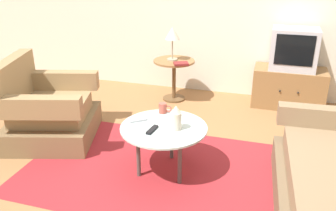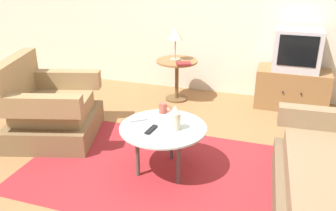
{
  "view_description": "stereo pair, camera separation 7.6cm",
  "coord_description": "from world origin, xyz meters",
  "px_view_note": "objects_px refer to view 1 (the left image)",
  "views": [
    {
      "loc": [
        0.73,
        -2.64,
        1.84
      ],
      "look_at": [
        -0.14,
        0.28,
        0.55
      ],
      "focal_mm": 37.91,
      "sensor_mm": 36.0,
      "label": 1
    },
    {
      "loc": [
        0.8,
        -2.62,
        1.84
      ],
      "look_at": [
        -0.14,
        0.28,
        0.55
      ],
      "focal_mm": 37.91,
      "sensor_mm": 36.0,
      "label": 2
    }
  ],
  "objects_px": {
    "coffee_table": "(164,131)",
    "side_table": "(174,71)",
    "table_lamp": "(172,35)",
    "tv_stand": "(288,88)",
    "tv_remote_silver": "(138,120)",
    "tv_remote_dark": "(152,130)",
    "vase": "(176,118)",
    "armchair": "(47,112)",
    "mug": "(163,108)",
    "book": "(181,64)",
    "television": "(294,49)"
  },
  "relations": [
    {
      "from": "armchair",
      "to": "vase",
      "type": "distance_m",
      "value": 1.56
    },
    {
      "from": "coffee_table",
      "to": "side_table",
      "type": "distance_m",
      "value": 1.78
    },
    {
      "from": "tv_stand",
      "to": "table_lamp",
      "type": "bearing_deg",
      "value": -172.01
    },
    {
      "from": "mug",
      "to": "tv_remote_dark",
      "type": "bearing_deg",
      "value": -86.78
    },
    {
      "from": "book",
      "to": "side_table",
      "type": "bearing_deg",
      "value": 105.21
    },
    {
      "from": "side_table",
      "to": "tv_stand",
      "type": "distance_m",
      "value": 1.52
    },
    {
      "from": "vase",
      "to": "side_table",
      "type": "bearing_deg",
      "value": 106.27
    },
    {
      "from": "mug",
      "to": "tv_remote_silver",
      "type": "height_order",
      "value": "mug"
    },
    {
      "from": "tv_remote_dark",
      "to": "tv_remote_silver",
      "type": "height_order",
      "value": "same"
    },
    {
      "from": "side_table",
      "to": "tv_remote_dark",
      "type": "distance_m",
      "value": 1.87
    },
    {
      "from": "side_table",
      "to": "tv_remote_dark",
      "type": "height_order",
      "value": "side_table"
    },
    {
      "from": "side_table",
      "to": "tv_remote_silver",
      "type": "distance_m",
      "value": 1.7
    },
    {
      "from": "coffee_table",
      "to": "tv_remote_silver",
      "type": "height_order",
      "value": "tv_remote_silver"
    },
    {
      "from": "vase",
      "to": "coffee_table",
      "type": "bearing_deg",
      "value": 174.89
    },
    {
      "from": "table_lamp",
      "to": "tv_remote_dark",
      "type": "xyz_separation_m",
      "value": [
        0.35,
        -1.84,
        -0.43
      ]
    },
    {
      "from": "tv_stand",
      "to": "television",
      "type": "bearing_deg",
      "value": 90.0
    },
    {
      "from": "tv_remote_dark",
      "to": "tv_remote_silver",
      "type": "xyz_separation_m",
      "value": [
        -0.18,
        0.15,
        -0.0
      ]
    },
    {
      "from": "side_table",
      "to": "television",
      "type": "distance_m",
      "value": 1.55
    },
    {
      "from": "table_lamp",
      "to": "tv_stand",
      "type": "bearing_deg",
      "value": 7.99
    },
    {
      "from": "armchair",
      "to": "tv_remote_silver",
      "type": "relative_size",
      "value": 7.3
    },
    {
      "from": "side_table",
      "to": "book",
      "type": "height_order",
      "value": "book"
    },
    {
      "from": "coffee_table",
      "to": "book",
      "type": "height_order",
      "value": "book"
    },
    {
      "from": "armchair",
      "to": "book",
      "type": "height_order",
      "value": "armchair"
    },
    {
      "from": "tv_stand",
      "to": "tv_remote_silver",
      "type": "relative_size",
      "value": 5.78
    },
    {
      "from": "side_table",
      "to": "tv_remote_dark",
      "type": "relative_size",
      "value": 3.29
    },
    {
      "from": "vase",
      "to": "mug",
      "type": "bearing_deg",
      "value": 124.96
    },
    {
      "from": "tv_stand",
      "to": "table_lamp",
      "type": "distance_m",
      "value": 1.66
    },
    {
      "from": "table_lamp",
      "to": "mug",
      "type": "relative_size",
      "value": 3.47
    },
    {
      "from": "tv_remote_dark",
      "to": "table_lamp",
      "type": "bearing_deg",
      "value": 17.33
    },
    {
      "from": "tv_remote_dark",
      "to": "tv_remote_silver",
      "type": "distance_m",
      "value": 0.23
    },
    {
      "from": "mug",
      "to": "tv_remote_dark",
      "type": "xyz_separation_m",
      "value": [
        0.02,
        -0.39,
        -0.04
      ]
    },
    {
      "from": "vase",
      "to": "tv_remote_silver",
      "type": "bearing_deg",
      "value": 171.52
    },
    {
      "from": "vase",
      "to": "tv_remote_dark",
      "type": "distance_m",
      "value": 0.23
    },
    {
      "from": "book",
      "to": "vase",
      "type": "bearing_deg",
      "value": -100.58
    },
    {
      "from": "tv_stand",
      "to": "armchair",
      "type": "bearing_deg",
      "value": -146.17
    },
    {
      "from": "armchair",
      "to": "tv_remote_silver",
      "type": "height_order",
      "value": "armchair"
    },
    {
      "from": "television",
      "to": "vase",
      "type": "xyz_separation_m",
      "value": [
        -0.98,
        -1.96,
        -0.21
      ]
    },
    {
      "from": "table_lamp",
      "to": "armchair",
      "type": "bearing_deg",
      "value": -123.84
    },
    {
      "from": "side_table",
      "to": "table_lamp",
      "type": "relative_size",
      "value": 1.27
    },
    {
      "from": "coffee_table",
      "to": "tv_stand",
      "type": "relative_size",
      "value": 0.86
    },
    {
      "from": "coffee_table",
      "to": "vase",
      "type": "relative_size",
      "value": 3.49
    },
    {
      "from": "armchair",
      "to": "table_lamp",
      "type": "bearing_deg",
      "value": 130.16
    },
    {
      "from": "coffee_table",
      "to": "tv_remote_dark",
      "type": "relative_size",
      "value": 4.54
    },
    {
      "from": "table_lamp",
      "to": "book",
      "type": "height_order",
      "value": "table_lamp"
    },
    {
      "from": "book",
      "to": "mug",
      "type": "bearing_deg",
      "value": -106.6
    },
    {
      "from": "book",
      "to": "table_lamp",
      "type": "bearing_deg",
      "value": 110.28
    },
    {
      "from": "coffee_table",
      "to": "book",
      "type": "relative_size",
      "value": 3.46
    },
    {
      "from": "side_table",
      "to": "television",
      "type": "height_order",
      "value": "television"
    },
    {
      "from": "tv_stand",
      "to": "book",
      "type": "height_order",
      "value": "book"
    },
    {
      "from": "table_lamp",
      "to": "vase",
      "type": "xyz_separation_m",
      "value": [
        0.53,
        -1.75,
        -0.34
      ]
    }
  ]
}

